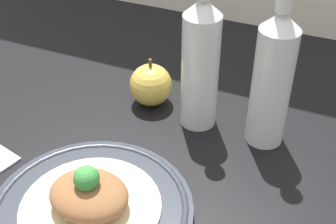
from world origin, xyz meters
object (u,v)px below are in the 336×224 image
plate (91,210)px  cider_bottle_right (273,76)px  cider_bottle_left (201,60)px  apple (151,85)px  plated_food (89,197)px

plate → cider_bottle_right: (17.31, 25.49, 11.11)cm
cider_bottle_left → apple: cider_bottle_left is taller
plated_food → apple: 27.52cm
cider_bottle_left → cider_bottle_right: size_ratio=1.00×
cider_bottle_left → apple: bearing=169.7°
cider_bottle_left → apple: 12.85cm
cider_bottle_left → plated_food: bearing=-102.8°
cider_bottle_right → apple: 22.80cm
cider_bottle_right → apple: cider_bottle_right is taller
cider_bottle_left → apple: (-9.67, 1.75, -8.28)cm
cider_bottle_right → apple: size_ratio=3.35×
plated_food → cider_bottle_left: cider_bottle_left is taller
plate → cider_bottle_left: cider_bottle_left is taller
plated_food → cider_bottle_left: 27.48cm
plate → cider_bottle_left: size_ratio=0.92×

